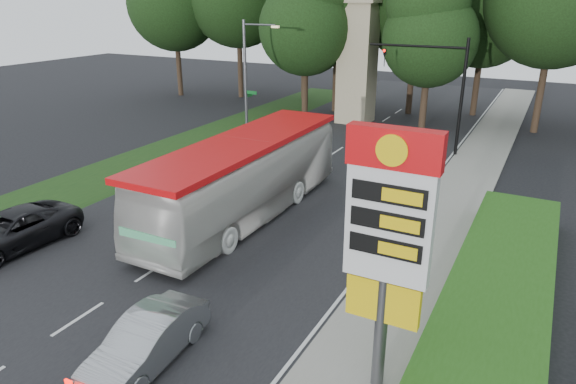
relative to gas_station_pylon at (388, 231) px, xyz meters
The scene contains 14 objects.
ground 10.41m from the gas_station_pylon, 167.77° to the right, with size 120.00×120.00×0.00m, color black.
road_surface 14.30m from the gas_station_pylon, 132.60° to the left, with size 14.00×80.00×0.02m, color black.
sidewalk_right 10.95m from the gas_station_pylon, 94.00° to the left, with size 3.00×80.00×0.12m, color gray.
grass_verge_left 25.01m from the gas_station_pylon, 139.44° to the left, with size 5.00×50.00×0.02m, color #193814.
hedge 7.49m from the gas_station_pylon, 69.05° to the left, with size 3.00×14.00×1.20m, color #255516.
gas_station_pylon is the anchor object (origin of this frame).
traffic_signal_mast 22.29m from the gas_station_pylon, 99.09° to the left, with size 6.10×0.35×7.20m.
streetlight_signs 25.74m from the gas_station_pylon, 128.96° to the left, with size 2.75×0.98×8.00m.
monument 30.17m from the gas_station_pylon, 111.80° to the left, with size 3.00×3.00×10.05m.
tree_monument_left 31.28m from the gas_station_pylon, 119.37° to the left, with size 7.28×7.28×14.30m.
tree_monument_right 28.32m from the gas_station_pylon, 101.71° to the left, with size 6.72×6.72×13.20m.
transit_bus 12.12m from the gas_station_pylon, 138.63° to the left, with size 3.02×12.92×3.60m, color silver.
sedan_silver 7.25m from the gas_station_pylon, 161.09° to the right, with size 1.46×4.19×1.38m, color #9C9FA4.
suv_charcoal 15.86m from the gas_station_pylon, behind, with size 2.47×5.36×1.49m, color black.
Camera 1 is at (12.09, -8.45, 9.44)m, focal length 32.00 mm.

